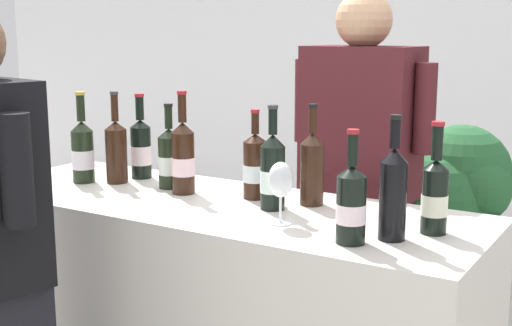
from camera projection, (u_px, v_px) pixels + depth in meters
wall_back at (446, 56)px, 4.44m from camera, size 8.00×0.10×2.80m
wine_bottle_0 at (312, 167)px, 2.27m from camera, size 0.08×0.08×0.33m
wine_bottle_1 at (435, 195)px, 1.96m from camera, size 0.08×0.08×0.32m
wine_bottle_2 at (116, 150)px, 2.60m from camera, size 0.08×0.08×0.34m
wine_bottle_3 at (141, 148)px, 2.69m from camera, size 0.08×0.08×0.33m
wine_bottle_4 at (393, 191)px, 1.89m from camera, size 0.07×0.07×0.35m
wine_bottle_5 at (255, 166)px, 2.37m from camera, size 0.08×0.08×0.31m
wine_bottle_6 at (351, 204)px, 1.87m from camera, size 0.08×0.08×0.31m
wine_bottle_7 at (83, 151)px, 2.61m from camera, size 0.08×0.08×0.34m
wine_bottle_8 at (183, 157)px, 2.43m from camera, size 0.08×0.08×0.36m
wine_bottle_9 at (169, 158)px, 2.52m from camera, size 0.08×0.08×0.31m
wine_bottle_10 at (273, 172)px, 2.22m from camera, size 0.08×0.08×0.34m
wine_glass at (281, 182)px, 2.05m from camera, size 0.07×0.07×0.19m
person_server at (358, 217)px, 2.75m from camera, size 0.59×0.26×1.71m
potted_shrub at (446, 220)px, 3.00m from camera, size 0.58×0.58×1.17m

